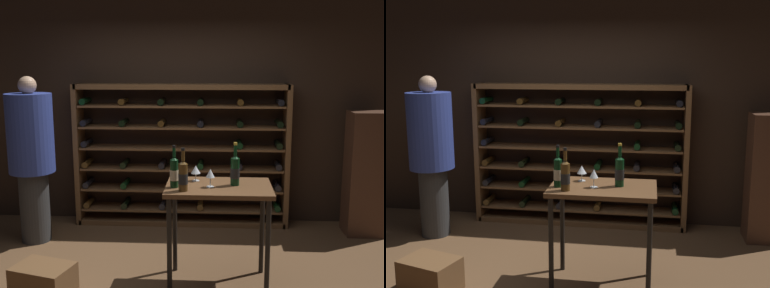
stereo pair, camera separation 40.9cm
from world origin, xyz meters
TOP-DOWN VIEW (x-y plane):
  - ground_plane at (0.00, 0.00)m, footprint 9.73×9.73m
  - back_wall at (0.00, 1.86)m, footprint 5.44×0.10m
  - wine_rack at (0.03, 1.65)m, footprint 2.61×0.32m
  - tasting_table at (0.49, 0.08)m, footprint 0.93×0.61m
  - person_guest_khaki at (-1.57, 1.00)m, footprint 0.50×0.50m
  - wine_crate at (-1.00, -0.26)m, footprint 0.55×0.46m
  - display_cabinet at (2.20, 1.43)m, footprint 0.44×0.36m
  - wine_bottle_green_slim at (0.19, -0.10)m, footprint 0.08×0.08m
  - wine_bottle_amber_reserve at (0.10, 0.01)m, footprint 0.07×0.07m
  - wine_bottle_black_capsule at (0.63, 0.11)m, footprint 0.08×0.08m
  - wine_glass_stemmed_left at (0.41, 0.03)m, footprint 0.08×0.08m
  - wine_glass_stemmed_right at (0.28, 0.23)m, footprint 0.09×0.09m

SIDE VIEW (x-z plane):
  - ground_plane at x=0.00m, z-range 0.00..0.00m
  - wine_crate at x=-1.00m, z-range 0.00..0.30m
  - display_cabinet at x=2.20m, z-range 0.00..1.45m
  - tasting_table at x=0.49m, z-range 0.34..1.27m
  - wine_rack at x=0.03m, z-range 0.00..1.74m
  - person_guest_khaki at x=-1.57m, z-range 0.09..1.94m
  - wine_glass_stemmed_right at x=0.28m, z-range 0.96..1.10m
  - wine_glass_stemmed_left at x=0.41m, z-range 0.97..1.13m
  - wine_bottle_green_slim at x=0.19m, z-range 0.88..1.25m
  - wine_bottle_amber_reserve at x=0.10m, z-range 0.88..1.25m
  - wine_bottle_black_capsule at x=0.63m, z-range 0.88..1.26m
  - back_wall at x=0.00m, z-range 0.00..2.93m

